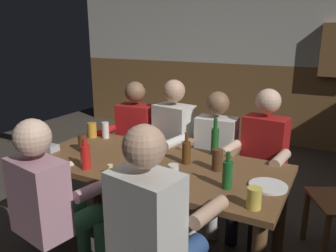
{
  "coord_description": "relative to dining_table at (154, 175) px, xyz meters",
  "views": [
    {
      "loc": [
        1.17,
        -2.17,
        1.66
      ],
      "look_at": [
        0.0,
        0.04,
        0.97
      ],
      "focal_mm": 36.2,
      "sensor_mm": 36.0,
      "label": 1
    }
  ],
  "objects": [
    {
      "name": "person_0",
      "position": [
        -0.63,
        0.65,
        0.02
      ],
      "size": [
        0.52,
        0.55,
        1.2
      ],
      "rotation": [
        0.0,
        0.0,
        3.24
      ],
      "color": "#AD1919",
      "rests_on": "ground_plane"
    },
    {
      "name": "bottle_2",
      "position": [
        0.61,
        -0.16,
        0.19
      ],
      "size": [
        0.06,
        0.06,
        0.24
      ],
      "color": "#195923",
      "rests_on": "dining_table"
    },
    {
      "name": "pint_glass_5",
      "position": [
        0.07,
        -0.24,
        0.18
      ],
      "size": [
        0.07,
        0.07,
        0.15
      ],
      "primitive_type": "cylinder",
      "color": "#4C2D19",
      "rests_on": "dining_table"
    },
    {
      "name": "bottle_3",
      "position": [
        -0.36,
        -0.32,
        0.19
      ],
      "size": [
        0.07,
        0.07,
        0.22
      ],
      "color": "red",
      "rests_on": "dining_table"
    },
    {
      "name": "back_wall_upper",
      "position": [
        0.0,
        3.22,
        1.25
      ],
      "size": [
        6.51,
        0.12,
        1.42
      ],
      "primitive_type": "cube",
      "color": "beige"
    },
    {
      "name": "pint_glass_4",
      "position": [
        0.45,
        0.08,
        0.18
      ],
      "size": [
        0.07,
        0.07,
        0.15
      ],
      "primitive_type": "cylinder",
      "color": "#4C2D19",
      "rests_on": "dining_table"
    },
    {
      "name": "person_2",
      "position": [
        0.22,
        0.64,
        0.0
      ],
      "size": [
        0.51,
        0.53,
        1.17
      ],
      "rotation": [
        0.0,
        0.0,
        3.21
      ],
      "color": "silver",
      "rests_on": "ground_plane"
    },
    {
      "name": "table_candle",
      "position": [
        -0.14,
        -0.34,
        0.14
      ],
      "size": [
        0.04,
        0.04,
        0.08
      ],
      "primitive_type": "cylinder",
      "color": "#F9E08C",
      "rests_on": "dining_table"
    },
    {
      "name": "pint_glass_1",
      "position": [
        -0.68,
        0.31,
        0.17
      ],
      "size": [
        0.06,
        0.06,
        0.15
      ],
      "primitive_type": "cylinder",
      "color": "white",
      "rests_on": "dining_table"
    },
    {
      "name": "dining_table",
      "position": [
        0.0,
        0.0,
        0.0
      ],
      "size": [
        1.89,
        0.86,
        0.74
      ],
      "color": "brown",
      "rests_on": "ground_plane"
    },
    {
      "name": "person_5",
      "position": [
        0.39,
        -0.66,
        0.05
      ],
      "size": [
        0.53,
        0.59,
        1.26
      ],
      "rotation": [
        0.0,
        0.0,
        -0.18
      ],
      "color": "silver",
      "rests_on": "ground_plane"
    },
    {
      "name": "condiment_caddy",
      "position": [
        -0.87,
        -0.18,
        0.13
      ],
      "size": [
        0.14,
        0.1,
        0.05
      ],
      "primitive_type": "cube",
      "color": "#B2B7BC",
      "rests_on": "dining_table"
    },
    {
      "name": "pint_glass_6",
      "position": [
        -0.81,
        0.27,
        0.17
      ],
      "size": [
        0.08,
        0.08,
        0.13
      ],
      "primitive_type": "cylinder",
      "color": "gold",
      "rests_on": "dining_table"
    },
    {
      "name": "pint_glass_0",
      "position": [
        0.81,
        -0.32,
        0.16
      ],
      "size": [
        0.08,
        0.08,
        0.12
      ],
      "primitive_type": "cylinder",
      "color": "#E5C64C",
      "rests_on": "dining_table"
    },
    {
      "name": "back_wall_wainscot",
      "position": [
        0.0,
        3.22,
        -0.05
      ],
      "size": [
        6.51,
        0.12,
        1.19
      ],
      "primitive_type": "cube",
      "color": "brown",
      "rests_on": "ground_plane"
    },
    {
      "name": "bottle_1",
      "position": [
        0.33,
        0.36,
        0.22
      ],
      "size": [
        0.06,
        0.06,
        0.29
      ],
      "color": "#195923",
      "rests_on": "dining_table"
    },
    {
      "name": "person_3",
      "position": [
        0.63,
        0.64,
        0.02
      ],
      "size": [
        0.51,
        0.56,
        1.23
      ],
      "rotation": [
        0.0,
        0.0,
        3.03
      ],
      "color": "#AD1919",
      "rests_on": "ground_plane"
    },
    {
      "name": "plate_0",
      "position": [
        0.83,
        -0.03,
        0.11
      ],
      "size": [
        0.24,
        0.24,
        0.01
      ],
      "primitive_type": "cylinder",
      "color": "white",
      "rests_on": "dining_table"
    },
    {
      "name": "ground_plane",
      "position": [
        0.0,
        0.17,
        -0.64
      ],
      "size": [
        7.81,
        7.81,
        0.0
      ],
      "primitive_type": "plane",
      "color": "#423A33"
    },
    {
      "name": "pint_glass_2",
      "position": [
        -0.63,
        -0.05,
        0.17
      ],
      "size": [
        0.07,
        0.07,
        0.14
      ],
      "primitive_type": "cylinder",
      "color": "#4C2D19",
      "rests_on": "dining_table"
    },
    {
      "name": "person_4",
      "position": [
        -0.36,
        -0.65,
        0.02
      ],
      "size": [
        0.55,
        0.57,
        1.19
      ],
      "rotation": [
        0.0,
        0.0,
        -0.19
      ],
      "color": "#B78493",
      "rests_on": "ground_plane"
    },
    {
      "name": "person_1",
      "position": [
        -0.22,
        0.66,
        0.04
      ],
      "size": [
        0.53,
        0.58,
        1.25
      ],
      "rotation": [
        0.0,
        0.0,
        2.97
      ],
      "color": "silver",
      "rests_on": "ground_plane"
    },
    {
      "name": "pint_glass_3",
      "position": [
        0.28,
        -0.24,
        0.16
      ],
      "size": [
        0.07,
        0.07,
        0.12
      ],
      "primitive_type": "cylinder",
      "color": "white",
      "rests_on": "dining_table"
    },
    {
      "name": "bottle_0",
      "position": [
        0.21,
        0.09,
        0.19
      ],
      "size": [
        0.06,
        0.06,
        0.23
      ],
      "color": "#593314",
      "rests_on": "dining_table"
    }
  ]
}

